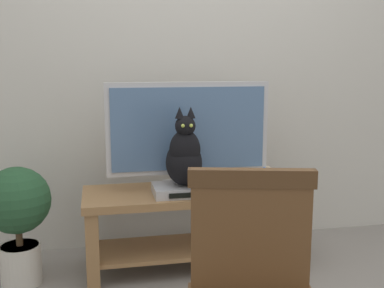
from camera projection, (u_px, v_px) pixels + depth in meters
back_wall at (186, 33)px, 3.08m from camera, size 7.00×0.12×2.80m
tv_stand at (190, 214)px, 2.77m from camera, size 1.23×0.46×0.48m
tv at (188, 132)px, 2.74m from camera, size 0.96×0.20×0.62m
media_box at (184, 189)px, 2.66m from camera, size 0.35×0.24×0.05m
cat at (185, 156)px, 2.61m from camera, size 0.21×0.30×0.44m
book_stack at (258, 176)px, 2.87m from camera, size 0.20×0.17×0.10m
potted_plant at (18, 213)px, 2.55m from camera, size 0.36×0.36×0.66m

